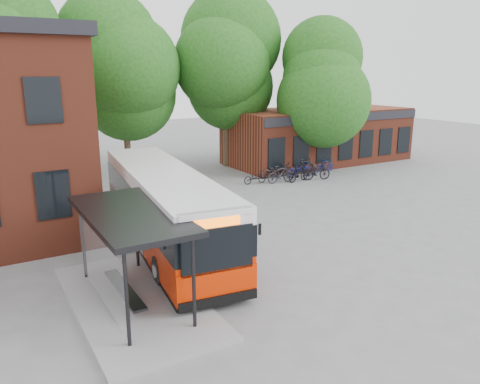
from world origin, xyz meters
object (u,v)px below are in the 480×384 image
bicycle_5 (317,172)px  bicycle_0 (255,177)px  bicycle_7 (305,166)px  bicycle_1 (281,174)px  city_bus (164,209)px  bicycle_2 (274,171)px  bicycle_extra_0 (326,165)px  bicycle_3 (299,173)px  bicycle_6 (299,169)px  bus_shelter (132,258)px  bicycle_4 (282,170)px

bicycle_5 → bicycle_0: bearing=91.2°
bicycle_7 → bicycle_1: bearing=134.2°
city_bus → bicycle_2: city_bus is taller
bicycle_0 → bicycle_extra_0: bearing=-85.1°
bicycle_3 → bicycle_6: bearing=-48.6°
city_bus → bicycle_extra_0: city_bus is taller
bicycle_0 → bicycle_6: size_ratio=0.85×
bicycle_1 → bicycle_3: bicycle_1 is taller
city_bus → bicycle_5: size_ratio=6.59×
bicycle_0 → bicycle_1: size_ratio=0.85×
bicycle_2 → bicycle_5: bearing=-135.2°
bus_shelter → bicycle_2: bearing=41.9°
bicycle_4 → bicycle_6: (0.98, -0.61, 0.01)m
bicycle_0 → bicycle_3: size_ratio=0.90×
bicycle_3 → bicycle_extra_0: 3.73m
bicycle_5 → bicycle_6: bicycle_5 is taller
bicycle_3 → bicycle_7: (1.75, 1.59, 0.00)m
bicycle_2 → bicycle_4: bearing=-84.8°
bicycle_0 → bicycle_6: bicycle_6 is taller
bicycle_7 → bicycle_extra_0: (1.69, -0.15, -0.08)m
bicycle_2 → bicycle_0: bearing=109.8°
bicycle_2 → bicycle_3: (0.70, -1.68, 0.05)m
city_bus → bus_shelter: bearing=-115.8°
bus_shelter → bicycle_0: bus_shelter is taller
city_bus → bicycle_7: size_ratio=6.88×
bicycle_5 → bicycle_extra_0: bicycle_5 is taller
bicycle_6 → bicycle_2: bearing=73.1°
bicycle_1 → bicycle_extra_0: size_ratio=1.23×
bicycle_2 → bicycle_6: size_ratio=0.98×
bicycle_3 → bicycle_1: bearing=67.1°
bicycle_7 → bicycle_2: bearing=107.9°
city_bus → bicycle_extra_0: 16.73m
bus_shelter → bicycle_0: (11.34, 11.17, -1.04)m
bus_shelter → bicycle_1: bus_shelter is taller
bicycle_0 → bicycle_7: 4.47m
bicycle_1 → city_bus: bearing=126.3°
bus_shelter → bicycle_extra_0: bearing=33.8°
bicycle_3 → bicycle_4: bicycle_3 is taller
bus_shelter → city_bus: bearing=57.3°
bicycle_5 → bicycle_extra_0: 2.74m
bus_shelter → bicycle_0: size_ratio=4.50×
bus_shelter → bicycle_extra_0: bus_shelter is taller
bicycle_2 → bicycle_7: 2.45m
bus_shelter → bicycle_7: size_ratio=4.02×
bus_shelter → bicycle_0: 15.95m
bus_shelter → bicycle_extra_0: (17.45, 11.68, -1.00)m
bicycle_3 → bicycle_6: 1.46m
bus_shelter → bicycle_3: size_ratio=4.04×
bicycle_1 → bicycle_5: 2.51m
bicycle_6 → city_bus: bearing=122.4°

